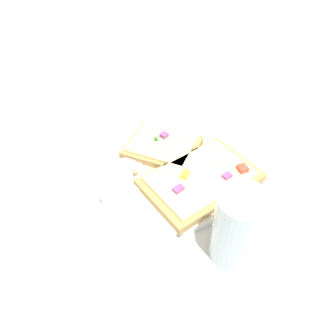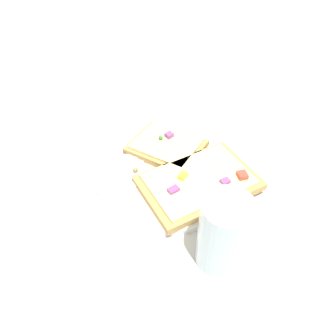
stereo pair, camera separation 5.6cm
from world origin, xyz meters
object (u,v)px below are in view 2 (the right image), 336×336
drinking_glass (224,234)px  napkin (118,117)px  knife (141,158)px  pizza_slice_corner (167,146)px  fork (159,181)px  pizza_slice_main (199,182)px  plate (168,174)px

drinking_glass → napkin: size_ratio=1.04×
knife → pizza_slice_corner: 0.06m
knife → napkin: size_ratio=1.53×
fork → knife: bearing=110.7°
pizza_slice_corner → napkin: pizza_slice_corner is taller
pizza_slice_main → napkin: pizza_slice_main is taller
fork → knife: knife is taller
plate → fork: fork is taller
knife → napkin: (-0.12, -0.11, -0.01)m
drinking_glass → plate: bearing=-136.4°
fork → drinking_glass: drinking_glass is taller
plate → knife: bearing=-103.4°
fork → napkin: (-0.17, -0.17, -0.01)m
drinking_glass → napkin: 0.42m
napkin → pizza_slice_main: bearing=57.1°
knife → pizza_slice_main: pizza_slice_main is taller
plate → pizza_slice_corner: size_ratio=1.75×
plate → knife: 0.06m
fork → drinking_glass: (0.11, 0.14, 0.05)m
plate → knife: size_ratio=1.46×
pizza_slice_main → pizza_slice_corner: 0.12m
plate → drinking_glass: 0.20m
fork → pizza_slice_main: bearing=-16.8°
knife → drinking_glass: 0.25m
pizza_slice_corner → drinking_glass: 0.26m
fork → knife: size_ratio=0.99×
fork → pizza_slice_main: size_ratio=0.77×
knife → pizza_slice_corner: size_ratio=1.19×
plate → napkin: (-0.14, -0.17, -0.00)m
plate → pizza_slice_corner: 0.07m
fork → drinking_glass: size_ratio=1.46×
napkin → drinking_glass: bearing=47.7°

